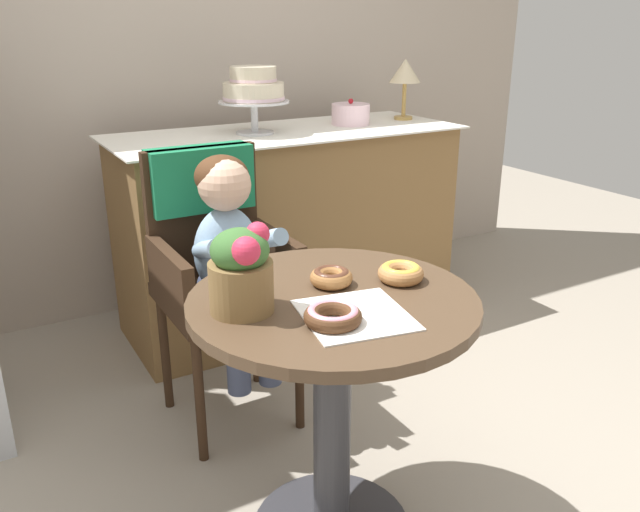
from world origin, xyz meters
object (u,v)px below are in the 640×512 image
object	(u,v)px
wicker_chair	(214,242)
tiered_cake_stand	(254,89)
cafe_table	(332,372)
donut_front	(331,277)
flower_vase	(241,268)
table_lamp	(405,74)
donut_mid	(402,273)
seated_child	(231,245)
donut_side	(333,315)
round_layer_cake	(351,114)

from	to	relation	value
wicker_chair	tiered_cake_stand	bearing A→B (deg)	55.17
cafe_table	donut_front	bearing A→B (deg)	62.24
flower_vase	table_lamp	xyz separation A→B (m)	(1.42, 1.28, 0.29)
donut_mid	table_lamp	bearing A→B (deg)	53.14
seated_child	donut_mid	world-z (taller)	seated_child
donut_mid	wicker_chair	bearing A→B (deg)	106.37
donut_side	donut_front	bearing A→B (deg)	59.83
cafe_table	donut_mid	world-z (taller)	donut_mid
tiered_cake_stand	round_layer_cake	world-z (taller)	tiered_cake_stand
donut_side	tiered_cake_stand	size ratio (longest dim) A/B	0.44
flower_vase	round_layer_cake	size ratio (longest dim) A/B	1.19
donut_front	cafe_table	bearing A→B (deg)	-117.76
donut_side	tiered_cake_stand	xyz separation A→B (m)	(0.47, 1.43, 0.34)
seated_child	donut_front	world-z (taller)	seated_child
cafe_table	round_layer_cake	size ratio (longest dim) A/B	4.08
donut_front	donut_side	bearing A→B (deg)	-120.17
round_layer_cake	cafe_table	bearing A→B (deg)	-124.06
donut_mid	flower_vase	xyz separation A→B (m)	(-0.43, 0.04, 0.08)
round_layer_cake	table_lamp	bearing A→B (deg)	1.75
donut_mid	table_lamp	xyz separation A→B (m)	(0.99, 1.33, 0.37)
donut_side	flower_vase	distance (m)	0.24
donut_mid	tiered_cake_stand	world-z (taller)	tiered_cake_stand
round_layer_cake	flower_vase	bearing A→B (deg)	-131.08
donut_mid	donut_side	distance (m)	0.31
cafe_table	donut_front	xyz separation A→B (m)	(0.04, 0.07, 0.23)
tiered_cake_stand	round_layer_cake	xyz separation A→B (m)	(0.49, 0.01, -0.14)
donut_front	round_layer_cake	xyz separation A→B (m)	(0.85, 1.25, 0.20)
cafe_table	table_lamp	size ratio (longest dim) A/B	2.53
wicker_chair	round_layer_cake	xyz separation A→B (m)	(0.91, 0.55, 0.31)
seated_child	flower_vase	world-z (taller)	seated_child
donut_front	flower_vase	size ratio (longest dim) A/B	0.52
cafe_table	wicker_chair	distance (m)	0.77
seated_child	table_lamp	size ratio (longest dim) A/B	2.55
donut_mid	seated_child	bearing A→B (deg)	110.25
donut_mid	tiered_cake_stand	xyz separation A→B (m)	(0.19, 1.30, 0.34)
seated_child	round_layer_cake	xyz separation A→B (m)	(0.91, 0.71, 0.27)
donut_side	flower_vase	world-z (taller)	flower_vase
tiered_cake_stand	table_lamp	bearing A→B (deg)	1.58
seated_child	donut_mid	distance (m)	0.65
seated_child	donut_front	xyz separation A→B (m)	(0.06, -0.54, 0.06)
wicker_chair	table_lamp	xyz separation A→B (m)	(1.22, 0.56, 0.48)
donut_mid	flower_vase	distance (m)	0.44
round_layer_cake	wicker_chair	bearing A→B (deg)	-148.62
donut_front	round_layer_cake	size ratio (longest dim) A/B	0.62
donut_mid	flower_vase	world-z (taller)	flower_vase
flower_vase	tiered_cake_stand	world-z (taller)	tiered_cake_stand
seated_child	flower_vase	xyz separation A→B (m)	(-0.20, -0.57, 0.15)
donut_side	flower_vase	size ratio (longest dim) A/B	0.63
donut_side	round_layer_cake	distance (m)	1.75
round_layer_cake	donut_mid	bearing A→B (deg)	-117.40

